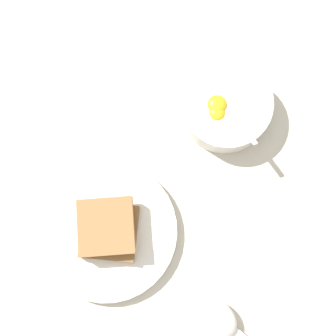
% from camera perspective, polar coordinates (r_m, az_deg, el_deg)
% --- Properties ---
extents(ground_plane, '(3.00, 3.00, 0.00)m').
position_cam_1_polar(ground_plane, '(0.73, -3.55, -0.28)').
color(ground_plane, beige).
extents(egg_bowl, '(0.14, 0.14, 0.07)m').
position_cam_1_polar(egg_bowl, '(0.73, 7.02, 7.48)').
color(egg_bowl, white).
rests_on(egg_bowl, ground_plane).
extents(toast_plate, '(0.21, 0.21, 0.02)m').
position_cam_1_polar(toast_plate, '(0.72, -7.19, -7.70)').
color(toast_plate, white).
rests_on(toast_plate, ground_plane).
extents(toast_sandwich, '(0.11, 0.12, 0.03)m').
position_cam_1_polar(toast_sandwich, '(0.69, -7.44, -7.38)').
color(toast_sandwich, brown).
rests_on(toast_sandwich, toast_plate).
extents(soup_spoon, '(0.06, 0.15, 0.03)m').
position_cam_1_polar(soup_spoon, '(0.72, 6.60, -18.22)').
color(soup_spoon, white).
rests_on(soup_spoon, ground_plane).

